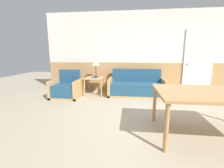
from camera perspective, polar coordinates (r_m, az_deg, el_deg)
name	(u,v)px	position (r m, az deg, el deg)	size (l,w,h in m)	color
ground_plane	(167,126)	(3.01, 20.12, -14.95)	(16.00, 16.00, 0.00)	#B2A58C
wall_back	(151,53)	(5.30, 14.58, 11.45)	(7.20, 0.06, 2.70)	tan
couch	(136,88)	(4.84, 9.22, -1.39)	(1.75, 0.78, 0.82)	tan
armchair	(67,89)	(4.79, -16.89, -1.87)	(0.83, 0.75, 0.82)	tan
side_table	(95,80)	(4.90, -6.65, 1.55)	(0.60, 0.60, 0.56)	tan
table_lamp	(96,63)	(4.94, -6.20, 7.89)	(0.28, 0.28, 0.57)	black
book_stack	(94,78)	(4.79, -6.77, 2.45)	(0.16, 0.12, 0.02)	#234799
dining_table	(213,96)	(2.76, 34.20, -3.77)	(1.69, 1.10, 0.73)	#B27F4C
entry_door	(198,62)	(5.66, 29.96, 7.17)	(0.91, 0.09, 2.08)	silver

